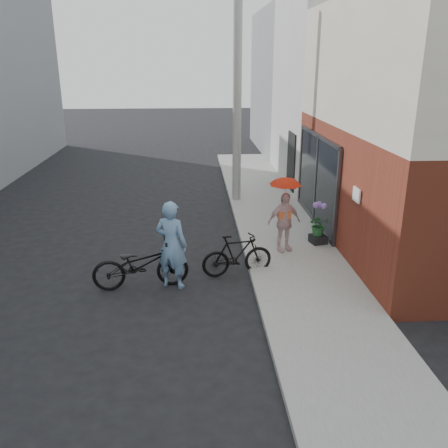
{
  "coord_description": "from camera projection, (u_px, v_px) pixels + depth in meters",
  "views": [
    {
      "loc": [
        -0.31,
        -9.41,
        4.54
      ],
      "look_at": [
        0.33,
        0.55,
        1.1
      ],
      "focal_mm": 38.0,
      "sensor_mm": 36.0,
      "label": 1
    }
  ],
  "objects": [
    {
      "name": "plaster_building",
      "position": [
        388.0,
        90.0,
        18.16
      ],
      "size": [
        8.0,
        6.0,
        7.0
      ],
      "primitive_type": "cube",
      "color": "silver",
      "rests_on": "ground"
    },
    {
      "name": "bike_left",
      "position": [
        141.0,
        264.0,
        9.87
      ],
      "size": [
        2.07,
        0.98,
        1.05
      ],
      "primitive_type": "imported",
      "rotation": [
        0.0,
        0.0,
        1.72
      ],
      "color": "black",
      "rests_on": "ground"
    },
    {
      "name": "planter",
      "position": [
        318.0,
        239.0,
        12.13
      ],
      "size": [
        0.46,
        0.46,
        0.2
      ],
      "primitive_type": "cube",
      "rotation": [
        0.0,
        0.0,
        0.22
      ],
      "color": "black",
      "rests_on": "sidewalk"
    },
    {
      "name": "utility_pole",
      "position": [
        237.0,
        96.0,
        14.96
      ],
      "size": [
        0.28,
        0.28,
        7.0
      ],
      "primitive_type": "cylinder",
      "color": "#9E9E99",
      "rests_on": "ground"
    },
    {
      "name": "parasol",
      "position": [
        286.0,
        179.0,
        11.11
      ],
      "size": [
        0.73,
        0.73,
        0.65
      ],
      "primitive_type": "imported",
      "color": "#F43D1C",
      "rests_on": "kimono_woman"
    },
    {
      "name": "sidewalk",
      "position": [
        288.0,
        242.0,
        12.37
      ],
      "size": [
        2.2,
        24.0,
        0.12
      ],
      "primitive_type": "cube",
      "color": "gray",
      "rests_on": "ground"
    },
    {
      "name": "ground",
      "position": [
        211.0,
        280.0,
        10.37
      ],
      "size": [
        80.0,
        80.0,
        0.0
      ],
      "primitive_type": "plane",
      "color": "black",
      "rests_on": "ground"
    },
    {
      "name": "bike_right",
      "position": [
        237.0,
        255.0,
        10.47
      ],
      "size": [
        1.65,
        0.75,
        0.96
      ],
      "primitive_type": "imported",
      "rotation": [
        0.0,
        0.0,
        1.76
      ],
      "color": "black",
      "rests_on": "ground"
    },
    {
      "name": "potted_plant",
      "position": [
        319.0,
        225.0,
        12.01
      ],
      "size": [
        0.51,
        0.44,
        0.57
      ],
      "primitive_type": "imported",
      "color": "#255E2C",
      "rests_on": "planter"
    },
    {
      "name": "east_building_far",
      "position": [
        336.0,
        82.0,
        24.76
      ],
      "size": [
        8.0,
        8.0,
        7.0
      ],
      "primitive_type": "cube",
      "color": "gray",
      "rests_on": "ground"
    },
    {
      "name": "curb",
      "position": [
        244.0,
        243.0,
        12.3
      ],
      "size": [
        0.12,
        24.0,
        0.12
      ],
      "primitive_type": "cube",
      "color": "#9E9E99",
      "rests_on": "ground"
    },
    {
      "name": "officer",
      "position": [
        171.0,
        245.0,
        9.79
      ],
      "size": [
        0.81,
        0.68,
        1.88
      ],
      "primitive_type": "imported",
      "rotation": [
        0.0,
        0.0,
        2.75
      ],
      "color": "#6C96C0",
      "rests_on": "ground"
    },
    {
      "name": "kimono_woman",
      "position": [
        284.0,
        222.0,
        11.46
      ],
      "size": [
        0.93,
        0.58,
        1.47
      ],
      "primitive_type": "imported",
      "rotation": [
        0.0,
        0.0,
        0.28
      ],
      "color": "beige",
      "rests_on": "sidewalk"
    }
  ]
}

